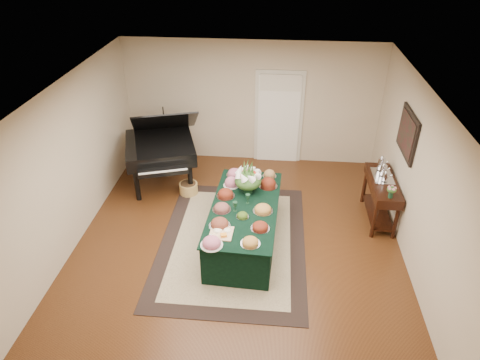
# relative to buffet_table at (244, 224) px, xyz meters

# --- Properties ---
(ground) EXTENTS (6.00, 6.00, 0.00)m
(ground) POSITION_rel_buffet_table_xyz_m (-0.10, 0.01, -0.37)
(ground) COLOR black
(ground) RESTS_ON ground
(area_rug) EXTENTS (2.46, 3.45, 0.01)m
(area_rug) POSITION_rel_buffet_table_xyz_m (-0.19, -0.03, -0.36)
(area_rug) COLOR black
(area_rug) RESTS_ON ground
(kitchen_doorway) EXTENTS (1.05, 0.07, 2.10)m
(kitchen_doorway) POSITION_rel_buffet_table_xyz_m (0.50, 2.98, 0.65)
(kitchen_doorway) COLOR beige
(kitchen_doorway) RESTS_ON ground
(buffet_table) EXTENTS (1.19, 2.35, 0.74)m
(buffet_table) POSITION_rel_buffet_table_xyz_m (0.00, 0.00, 0.00)
(buffet_table) COLOR black
(buffet_table) RESTS_ON ground
(food_platters) EXTENTS (1.09, 2.30, 0.13)m
(food_platters) POSITION_rel_buffet_table_xyz_m (-0.06, 0.08, 0.41)
(food_platters) COLOR silver
(food_platters) RESTS_ON buffet_table
(cutting_board) EXTENTS (0.36, 0.36, 0.10)m
(cutting_board) POSITION_rel_buffet_table_xyz_m (-0.29, -0.72, 0.40)
(cutting_board) COLOR tan
(cutting_board) RESTS_ON buffet_table
(green_goblets) EXTENTS (0.26, 0.31, 0.18)m
(green_goblets) POSITION_rel_buffet_table_xyz_m (-0.05, -0.02, 0.45)
(green_goblets) COLOR #163722
(green_goblets) RESTS_ON buffet_table
(floral_centerpiece) EXTENTS (0.48, 0.48, 0.48)m
(floral_centerpiece) POSITION_rel_buffet_table_xyz_m (0.02, 0.46, 0.65)
(floral_centerpiece) COLOR #163722
(floral_centerpiece) RESTS_ON buffet_table
(grand_piano) EXTENTS (1.71, 1.90, 1.67)m
(grand_piano) POSITION_rel_buffet_table_xyz_m (-1.85, 1.77, 0.45)
(grand_piano) COLOR black
(grand_piano) RESTS_ON ground
(wicker_basket) EXTENTS (0.37, 0.37, 0.23)m
(wicker_basket) POSITION_rel_buffet_table_xyz_m (-1.25, 1.40, -0.26)
(wicker_basket) COLOR #AA8444
(wicker_basket) RESTS_ON ground
(mahogany_sideboard) EXTENTS (0.45, 1.29, 0.83)m
(mahogany_sideboard) POSITION_rel_buffet_table_xyz_m (2.39, 0.88, 0.27)
(mahogany_sideboard) COLOR black
(mahogany_sideboard) RESTS_ON ground
(tea_service) EXTENTS (0.34, 0.58, 0.30)m
(tea_service) POSITION_rel_buffet_table_xyz_m (2.39, 1.06, 0.57)
(tea_service) COLOR silver
(tea_service) RESTS_ON mahogany_sideboard
(pink_bouquet) EXTENTS (0.17, 0.17, 0.22)m
(pink_bouquet) POSITION_rel_buffet_table_xyz_m (2.39, 0.35, 0.60)
(pink_bouquet) COLOR #163722
(pink_bouquet) RESTS_ON mahogany_sideboard
(wall_painting) EXTENTS (0.05, 0.95, 0.75)m
(wall_painting) POSITION_rel_buffet_table_xyz_m (2.61, 0.88, 1.38)
(wall_painting) COLOR black
(wall_painting) RESTS_ON ground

